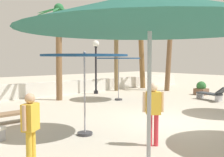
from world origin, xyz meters
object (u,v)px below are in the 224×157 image
(guest_0, at_px, (30,123))
(lounge_chair_0, at_px, (6,113))
(palm_tree_0, at_px, (141,43))
(patio_umbrella_2, at_px, (150,12))
(patio_umbrella_1, at_px, (119,60))
(guest_1, at_px, (153,108))
(seagull_0, at_px, (126,38))
(lamp_post_0, at_px, (96,57))
(planter, at_px, (201,89))
(palm_tree_1, at_px, (59,40))
(patio_umbrella_5, at_px, (84,59))
(lounge_chair_1, at_px, (213,93))
(palm_tree_3, at_px, (170,41))
(palm_tree_2, at_px, (116,46))

(guest_0, bearing_deg, lounge_chair_0, 76.32)
(palm_tree_0, bearing_deg, patio_umbrella_2, -136.69)
(patio_umbrella_1, bearing_deg, guest_1, -126.01)
(lounge_chair_0, bearing_deg, seagull_0, 22.17)
(patio_umbrella_2, xyz_separation_m, lamp_post_0, (8.44, 11.91, -0.45))
(lamp_post_0, height_order, seagull_0, seagull_0)
(palm_tree_0, xyz_separation_m, guest_1, (-10.05, -9.83, -2.48))
(lamp_post_0, xyz_separation_m, planter, (4.67, -4.77, -1.97))
(lamp_post_0, relative_size, seagull_0, 3.47)
(palm_tree_0, xyz_separation_m, palm_tree_1, (-7.78, -1.23, -0.20))
(patio_umbrella_5, relative_size, guest_1, 1.53)
(patio_umbrella_1, relative_size, lounge_chair_1, 1.25)
(guest_0, relative_size, seagull_0, 1.58)
(palm_tree_1, relative_size, palm_tree_3, 0.91)
(patio_umbrella_2, bearing_deg, lamp_post_0, 54.67)
(lamp_post_0, height_order, lounge_chair_1, lamp_post_0)
(guest_0, bearing_deg, patio_umbrella_5, 29.61)
(patio_umbrella_2, relative_size, palm_tree_2, 0.62)
(palm_tree_1, xyz_separation_m, lamp_post_0, (3.17, 0.84, -0.92))
(palm_tree_1, height_order, lounge_chair_1, palm_tree_1)
(palm_tree_0, height_order, palm_tree_3, palm_tree_0)
(patio_umbrella_1, relative_size, lamp_post_0, 0.71)
(guest_0, bearing_deg, palm_tree_1, 56.09)
(palm_tree_0, distance_m, lounge_chair_1, 7.68)
(seagull_0, height_order, planter, seagull_0)
(patio_umbrella_5, xyz_separation_m, lounge_chair_1, (9.17, 0.97, -1.86))
(patio_umbrella_5, xyz_separation_m, guest_1, (0.74, -2.01, -1.26))
(lamp_post_0, distance_m, lounge_chair_1, 7.38)
(palm_tree_0, distance_m, palm_tree_1, 7.88)
(lounge_chair_0, distance_m, seagull_0, 10.85)
(lamp_post_0, distance_m, guest_0, 12.25)
(planter, bearing_deg, lamp_post_0, 134.41)
(lamp_post_0, distance_m, seagull_0, 2.58)
(patio_umbrella_2, distance_m, patio_umbrella_5, 5.05)
(lounge_chair_1, xyz_separation_m, guest_1, (-8.43, -2.98, 0.60))
(patio_umbrella_2, bearing_deg, palm_tree_1, 64.55)
(patio_umbrella_2, height_order, palm_tree_0, palm_tree_0)
(patio_umbrella_2, height_order, lounge_chair_1, patio_umbrella_2)
(guest_1, xyz_separation_m, planter, (10.11, 4.67, -0.62))
(guest_1, bearing_deg, palm_tree_1, 75.21)
(lamp_post_0, relative_size, lounge_chair_1, 1.77)
(palm_tree_1, bearing_deg, guest_0, -123.91)
(patio_umbrella_2, xyz_separation_m, guest_0, (-0.04, 3.18, -1.87))
(patio_umbrella_5, distance_m, palm_tree_1, 7.31)
(patio_umbrella_1, xyz_separation_m, lounge_chair_0, (-6.69, -1.54, -1.80))
(palm_tree_3, relative_size, guest_1, 3.48)
(patio_umbrella_1, relative_size, palm_tree_0, 0.43)
(planter, bearing_deg, guest_1, -155.20)
(palm_tree_0, relative_size, lounge_chair_0, 3.01)
(patio_umbrella_5, bearing_deg, planter, 13.79)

